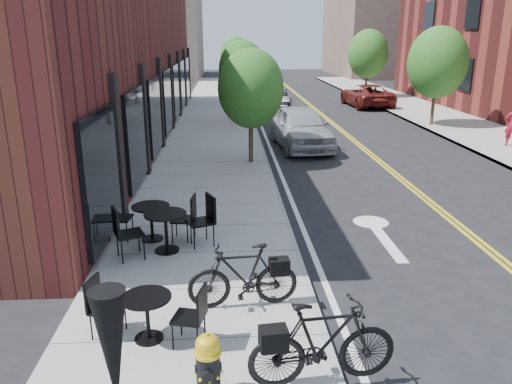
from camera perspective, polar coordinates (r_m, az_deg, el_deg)
name	(u,v)px	position (r m, az deg, el deg)	size (l,w,h in m)	color
ground	(311,291)	(8.97, 6.33, -11.21)	(120.00, 120.00, 0.00)	black
sidewalk_near	(211,157)	(18.25, -5.13, 4.00)	(4.00, 70.00, 0.12)	#9E9B93
building_near	(103,55)	(22.34, -17.12, 14.70)	(5.00, 28.00, 7.00)	#461716
bg_building_left	(162,28)	(56.13, -10.69, 17.90)	(8.00, 14.00, 10.00)	#726656
bg_building_right	(381,19)	(60.34, 14.09, 18.59)	(10.00, 16.00, 12.00)	brown
tree_near_a	(251,89)	(16.85, -0.60, 11.73)	(2.20, 2.20, 3.81)	#382B1E
tree_near_b	(242,70)	(24.81, -1.55, 13.82)	(2.30, 2.30, 3.98)	#382B1E
tree_near_c	(238,64)	(32.80, -2.05, 14.38)	(2.10, 2.10, 3.67)	#382B1E
tree_near_d	(236,55)	(40.78, -2.36, 15.34)	(2.40, 2.40, 4.11)	#382B1E
tree_far_b	(438,63)	(25.81, 20.04, 13.71)	(2.80, 2.80, 4.62)	#382B1E
tree_far_c	(368,54)	(37.15, 12.67, 15.16)	(2.80, 2.80, 4.62)	#382B1E
fire_hydrant	(208,366)	(6.31, -5.50, -19.21)	(0.42, 0.42, 0.86)	maroon
bicycle_left	(243,276)	(8.01, -1.50, -9.55)	(0.50, 1.76, 1.06)	black
bicycle_right	(323,343)	(6.43, 7.68, -16.73)	(0.53, 1.88, 1.13)	black
bistro_set_a	(147,311)	(7.39, -12.34, -13.19)	(1.69, 0.86, 0.89)	black
bistro_set_b	(151,217)	(10.76, -11.88, -2.86)	(1.87, 0.88, 0.99)	black
bistro_set_c	(166,226)	(10.12, -10.26, -3.89)	(1.98, 1.22, 1.05)	black
patio_umbrella	(114,369)	(4.22, -15.90, -18.85)	(0.39, 0.39, 2.38)	black
parked_car_a	(301,127)	(19.99, 5.12, 7.40)	(1.94, 4.81, 1.64)	#A4A7AD
parked_car_b	(275,99)	(30.45, 2.17, 10.59)	(1.38, 3.95, 1.30)	black
parked_car_c	(267,91)	(33.69, 1.21, 11.50)	(2.22, 5.46, 1.58)	#AAABAF
parked_car_far	(366,95)	(32.62, 12.51, 10.73)	(2.30, 5.00, 1.39)	maroon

